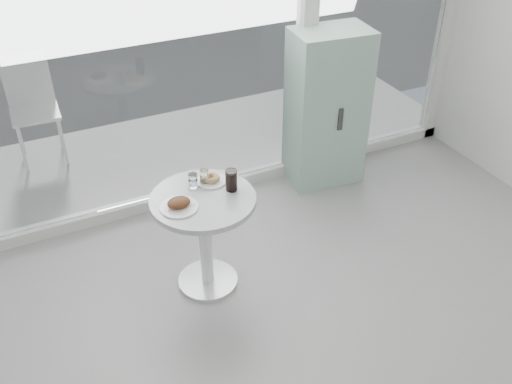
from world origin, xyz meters
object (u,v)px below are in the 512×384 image
main_table (204,223)px  water_tumbler_b (205,178)px  water_tumbler_a (193,182)px  cola_glass (231,181)px  patio_chair (33,103)px  mint_cabinet (326,109)px  plate_donut (211,179)px  plate_fritter (179,204)px

main_table → water_tumbler_b: size_ratio=7.09×
main_table → water_tumbler_a: (-0.01, 0.14, 0.27)m
water_tumbler_a → cola_glass: (0.23, -0.14, 0.03)m
patio_chair → water_tumbler_b: patio_chair is taller
mint_cabinet → water_tumbler_b: (-1.44, -0.73, 0.11)m
patio_chair → water_tumbler_b: 2.37m
plate_donut → cola_glass: size_ratio=1.38×
main_table → plate_donut: 0.31m
water_tumbler_a → plate_fritter: bearing=-131.8°
plate_donut → cola_glass: 0.18m
cola_glass → main_table: bearing=-179.5°
plate_donut → water_tumbler_b: (-0.05, -0.00, 0.03)m
plate_fritter → water_tumbler_a: size_ratio=2.40×
water_tumbler_b → cola_glass: (0.14, -0.15, 0.03)m
water_tumbler_a → main_table: bearing=-84.8°
plate_fritter → plate_donut: 0.36m
mint_cabinet → main_table: bearing=-144.1°
main_table → patio_chair: (-0.81, 2.35, 0.07)m
patio_chair → mint_cabinet: bearing=-29.8°
mint_cabinet → plate_fritter: size_ratio=5.57×
plate_fritter → water_tumbler_b: size_ratio=2.35×
main_table → plate_donut: (0.12, 0.15, 0.24)m
patio_chair → plate_fritter: bearing=-72.6°
patio_chair → water_tumbler_a: 2.35m
main_table → patio_chair: patio_chair is taller
cola_glass → mint_cabinet: bearing=34.1°
mint_cabinet → water_tumbler_b: bearing=-147.4°
water_tumbler_b → plate_fritter: bearing=-142.6°
water_tumbler_b → water_tumbler_a: bearing=-173.5°
main_table → cola_glass: 0.36m
patio_chair → plate_fritter: size_ratio=3.90×
cola_glass → water_tumbler_a: bearing=148.1°
water_tumbler_a → cola_glass: bearing=-31.9°
water_tumbler_a → water_tumbler_b: 0.09m
main_table → cola_glass: (0.21, 0.00, 0.29)m
water_tumbler_a → mint_cabinet: bearing=25.8°
water_tumbler_b → cola_glass: 0.21m
patio_chair → water_tumbler_b: size_ratio=9.16×
water_tumbler_b → main_table: bearing=-116.4°
main_table → plate_donut: size_ratio=3.61×
mint_cabinet → plate_donut: bearing=-146.6°
cola_glass → patio_chair: bearing=113.5°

